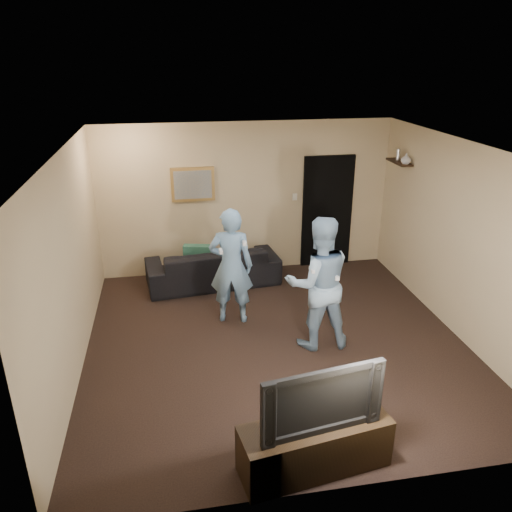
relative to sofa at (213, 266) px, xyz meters
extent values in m
plane|color=black|center=(0.65, -1.99, -0.32)|extent=(5.00, 5.00, 0.00)
cube|color=silver|center=(0.65, -1.99, 2.28)|extent=(5.00, 5.00, 0.04)
cube|color=tan|center=(0.65, 0.51, 0.98)|extent=(5.00, 0.04, 2.60)
cube|color=tan|center=(0.65, -4.49, 0.98)|extent=(5.00, 0.04, 2.60)
cube|color=tan|center=(-1.85, -1.99, 0.98)|extent=(0.04, 5.00, 2.60)
cube|color=tan|center=(3.15, -1.99, 0.98)|extent=(0.04, 5.00, 2.60)
imported|color=black|center=(0.00, 0.00, 0.00)|extent=(2.26, 1.08, 0.64)
cube|color=#1A4E3D|center=(-0.25, 0.00, 0.16)|extent=(0.46, 0.24, 0.44)
cube|color=olive|center=(-0.25, 0.48, 1.28)|extent=(0.72, 0.05, 0.57)
cube|color=slate|center=(-0.25, 0.45, 1.28)|extent=(0.62, 0.01, 0.47)
cube|color=black|center=(2.10, 0.48, 0.68)|extent=(0.90, 0.06, 2.00)
cube|color=silver|center=(1.50, 0.48, 0.98)|extent=(0.08, 0.02, 0.12)
cube|color=black|center=(3.04, -0.19, 1.67)|extent=(0.20, 0.60, 0.03)
imported|color=silver|center=(3.04, -0.41, 1.77)|extent=(0.19, 0.19, 0.16)
cylinder|color=silver|center=(3.04, -0.13, 1.78)|extent=(0.06, 0.06, 0.18)
cube|color=black|center=(0.54, -4.20, -0.07)|extent=(1.46, 0.66, 0.50)
imported|color=black|center=(0.54, -4.20, 0.51)|extent=(1.15, 0.32, 0.66)
imported|color=#6B95BB|center=(0.15, -1.28, 0.53)|extent=(0.69, 0.52, 1.70)
cube|color=white|center=(-0.01, -1.50, 0.86)|extent=(0.04, 0.14, 0.04)
cube|color=white|center=(0.31, -1.50, 0.95)|extent=(0.05, 0.09, 0.05)
imported|color=#88A9C6|center=(1.17, -2.12, 0.58)|extent=(0.88, 0.69, 1.79)
cube|color=white|center=(1.01, -2.34, 0.87)|extent=(0.04, 0.14, 0.04)
cube|color=white|center=(1.33, -2.34, 0.74)|extent=(0.05, 0.09, 0.05)
camera|label=1|loc=(-0.62, -7.66, 3.34)|focal=35.00mm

